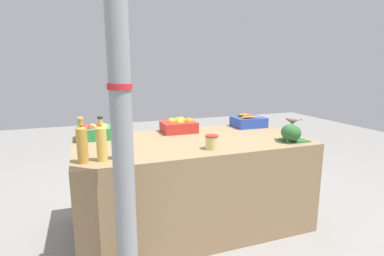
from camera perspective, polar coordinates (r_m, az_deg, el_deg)
ground_plane at (r=2.73m, az=0.00°, el=-17.64°), size 10.00×10.00×0.00m
market_table at (r=2.57m, az=0.00°, el=-10.38°), size 1.85×0.95×0.74m
support_pole at (r=1.60m, az=-13.42°, el=3.76°), size 0.13×0.13×2.24m
apple_crate at (r=2.62m, az=-17.93°, el=-0.61°), size 0.31×0.24×0.13m
orange_crate at (r=2.74m, az=-2.46°, el=0.54°), size 0.31×0.24×0.13m
carrot_crate at (r=3.03m, az=10.74°, el=1.23°), size 0.31×0.24×0.13m
broccoli_pile at (r=2.50m, az=18.29°, el=-0.88°), size 0.24×0.20×0.14m
juice_bottle_amber at (r=1.97m, az=-20.20°, el=-2.74°), size 0.07×0.07×0.29m
juice_bottle_golden at (r=1.97m, az=-16.86°, el=-2.56°), size 0.07×0.07×0.29m
juice_bottle_cloudy at (r=1.98m, az=-13.62°, el=-2.48°), size 0.07×0.07×0.28m
pickle_jar at (r=2.18m, az=3.77°, el=-2.67°), size 0.10×0.10×0.10m
sparrow_bird at (r=2.51m, az=18.53°, el=1.43°), size 0.13×0.06×0.05m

